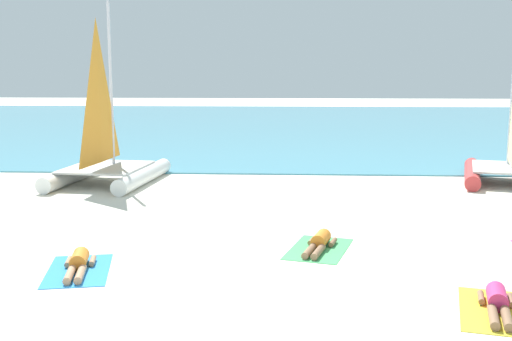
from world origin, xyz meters
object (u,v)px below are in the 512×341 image
at_px(sailboat_red, 509,158).
at_px(towel_center_right, 497,311).
at_px(towel_center_left, 319,249).
at_px(sunbather_center_right, 498,302).
at_px(sailboat_white, 107,157).
at_px(towel_leftmost, 78,270).
at_px(sunbather_center_left, 320,242).
at_px(sunbather_leftmost, 79,263).

xyz_separation_m(sailboat_red, towel_center_right, (-3.85, -11.15, -0.81)).
relative_size(towel_center_left, towel_center_right, 1.00).
bearing_deg(sunbather_center_right, towel_center_left, 142.76).
xyz_separation_m(sailboat_white, towel_leftmost, (2.02, -8.82, -0.85)).
bearing_deg(sailboat_red, sailboat_white, -161.64).
height_order(sailboat_red, towel_center_left, sailboat_red).
xyz_separation_m(sunbather_center_left, sunbather_center_right, (2.56, -3.21, 0.00)).
bearing_deg(sailboat_white, sunbather_center_left, -42.07).
distance_m(sailboat_white, towel_center_left, 9.69).
xyz_separation_m(towel_center_left, towel_center_right, (2.56, -3.21, 0.00)).
bearing_deg(towel_center_left, sunbather_center_right, -50.71).
relative_size(towel_center_left, sunbather_center_right, 1.22).
bearing_deg(sailboat_white, sunbather_leftmost, -71.45).
bearing_deg(sailboat_white, sunbather_center_right, -43.18).
bearing_deg(towel_center_right, towel_center_left, 128.55).
bearing_deg(towel_center_left, sunbather_center_left, 74.93).
distance_m(sailboat_red, towel_leftmost, 14.49).
height_order(towel_leftmost, sunbather_leftmost, sunbather_leftmost).
relative_size(sailboat_red, towel_leftmost, 2.88).
height_order(sunbather_leftmost, towel_center_left, sunbather_leftmost).
relative_size(sailboat_red, sunbather_center_right, 3.52).
distance_m(sailboat_white, sunbather_center_left, 9.64).
height_order(sailboat_red, towel_leftmost, sailboat_red).
xyz_separation_m(sailboat_red, sunbather_center_right, (-3.84, -11.09, -0.69)).
bearing_deg(sunbather_center_right, sunbather_center_left, 142.00).
bearing_deg(towel_center_left, sailboat_red, 51.07).
bearing_deg(towel_center_right, sunbather_center_left, 127.81).
height_order(sailboat_white, sunbather_center_right, sailboat_white).
height_order(sunbather_center_left, towel_center_right, sunbather_center_left).
height_order(towel_center_left, towel_center_right, same).
bearing_deg(towel_center_left, sunbather_leftmost, -160.53).
xyz_separation_m(towel_center_left, sunbather_center_left, (0.02, 0.06, 0.13)).
bearing_deg(towel_leftmost, towel_center_left, 20.27).
distance_m(sunbather_center_left, towel_center_right, 4.15).
height_order(towel_center_left, sunbather_center_right, sunbather_center_right).
bearing_deg(sunbather_center_left, sailboat_white, 147.33).
bearing_deg(sailboat_white, towel_leftmost, -71.46).
relative_size(towel_center_right, sunbather_center_right, 1.22).
relative_size(sailboat_white, sunbather_leftmost, 3.69).
distance_m(towel_center_left, sunbather_center_left, 0.14).
distance_m(sailboat_white, towel_leftmost, 9.09).
bearing_deg(sunbather_leftmost, sunbather_center_left, 8.37).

